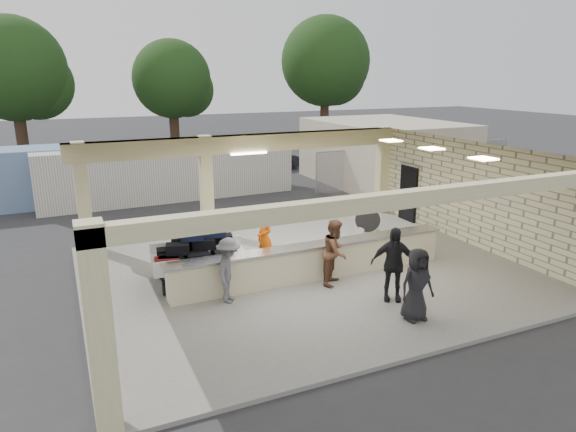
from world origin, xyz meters
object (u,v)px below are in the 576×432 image
car_dark (266,159)px  car_white_b (381,159)px  baggage_counter (313,261)px  container_white (170,171)px  drum_fan (368,219)px  passenger_b (393,264)px  passenger_a (335,252)px  passenger_c (229,270)px  luggage_cart (198,254)px  passenger_d (417,284)px  baggage_handler (265,238)px  car_white_a (354,161)px

car_dark → car_white_b: bearing=-111.6°
baggage_counter → container_white: bearing=97.3°
drum_fan → container_white: bearing=152.9°
passenger_b → car_white_b: (10.49, 15.87, -0.40)m
passenger_a → passenger_b: bearing=-106.7°
passenger_c → car_dark: passenger_c is taller
baggage_counter → luggage_cart: 3.14m
passenger_d → car_dark: bearing=79.9°
passenger_c → passenger_d: bearing=-92.7°
passenger_b → car_white_b: size_ratio=0.47×
passenger_d → luggage_cart: bearing=135.5°
luggage_cart → passenger_a: bearing=-19.3°
luggage_cart → drum_fan: size_ratio=2.50×
car_white_b → passenger_a: bearing=159.0°
baggage_handler → passenger_b: passenger_b is taller
passenger_d → car_white_a: size_ratio=0.35×
baggage_counter → passenger_a: (0.36, -0.56, 0.40)m
baggage_counter → passenger_a: 0.78m
container_white → passenger_d: bearing=-82.6°
car_dark → car_white_a: bearing=-124.7°
baggage_handler → car_dark: bearing=157.2°
car_dark → baggage_handler: bearing=158.9°
luggage_cart → car_white_b: 19.41m
car_white_b → container_white: bearing=116.6°
baggage_handler → passenger_d: size_ratio=1.10×
passenger_a → baggage_counter: bearing=78.1°
passenger_d → container_white: size_ratio=0.15×
baggage_counter → container_white: container_white is taller
car_dark → container_white: (-6.70, -4.87, 0.56)m
container_white → car_dark: bearing=33.8°
drum_fan → car_white_b: 13.76m
passenger_b → passenger_c: size_ratio=1.14×
car_white_b → passenger_d: bearing=165.0°
passenger_a → passenger_d: (0.65, -2.60, -0.03)m
passenger_c → container_white: (1.09, 12.10, 0.31)m
passenger_d → container_white: 14.98m
car_white_a → passenger_a: bearing=150.5°
passenger_b → passenger_c: passenger_b is taller
passenger_d → car_white_a: 18.62m
drum_fan → passenger_c: bearing=-118.6°
luggage_cart → passenger_d: 5.75m
baggage_counter → passenger_b: (1.15, -2.05, 0.46)m
drum_fan → passenger_b: bearing=-82.8°
baggage_counter → car_white_b: size_ratio=2.03×
passenger_b → passenger_d: (-0.14, -1.11, -0.09)m
passenger_a → car_dark: passenger_a is taller
baggage_handler → car_dark: 16.49m
passenger_c → car_dark: size_ratio=0.41×
car_white_a → drum_fan: bearing=154.5°
luggage_cart → passenger_b: passenger_b is taller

